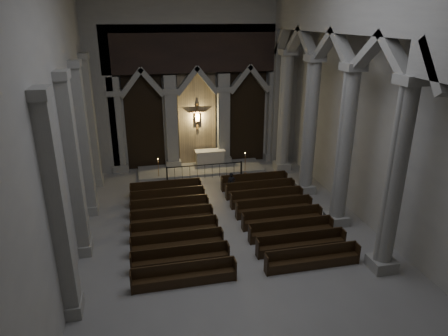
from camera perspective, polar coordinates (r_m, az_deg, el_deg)
name	(u,v)px	position (r m, az deg, el deg)	size (l,w,h in m)	color
room	(242,81)	(15.64, 2.60, 12.25)	(24.00, 24.10, 12.00)	gray
sanctuary_wall	(197,71)	(26.97, -3.95, 13.71)	(14.00, 0.77, 12.00)	#9E9C94
right_arcade	(355,68)	(18.96, 18.25, 13.46)	(1.00, 24.00, 12.00)	#9E9C94
left_pilasters	(80,156)	(19.58, -19.88, 1.64)	(0.60, 13.00, 8.03)	#9E9C94
sanctuary_step	(201,169)	(27.66, -3.32, -0.10)	(8.50, 2.60, 0.15)	#9E9C94
altar	(210,157)	(28.03, -2.02, 1.54)	(2.08, 0.83, 1.05)	#BCB5A5
altar_rail	(205,169)	(25.98, -2.77, -0.13)	(5.00, 0.09, 0.98)	black
candle_stand_left	(159,173)	(26.38, -9.32, -0.71)	(0.23, 0.23, 1.38)	#9D6530
candle_stand_right	(245,167)	(26.98, 3.02, 0.09)	(0.25, 0.25, 1.46)	#9D6530
pews	(227,220)	(20.32, 0.42, -7.46)	(9.54, 9.01, 0.92)	black
worshipper	(231,183)	(23.76, 1.07, -2.18)	(0.47, 0.31, 1.30)	black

